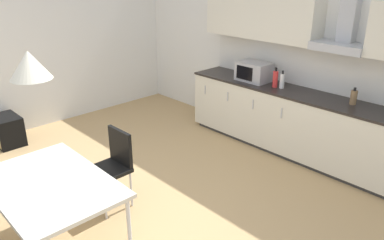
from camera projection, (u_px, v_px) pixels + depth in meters
The scene contains 14 objects.
ground_plane at pixel (142, 213), 4.08m from camera, with size 9.41×8.24×0.02m, color tan.
wall_back at pixel (295, 51), 5.34m from camera, with size 7.52×0.10×2.75m, color white.
wall_left at pixel (12, 46), 5.69m from camera, with size 0.10×6.59×2.75m, color white.
kitchen_counter at pixel (324, 132), 4.96m from camera, with size 4.32×0.63×0.91m.
backsplash_tile at pixel (343, 74), 4.86m from camera, with size 4.30×0.02×0.57m, color silver.
upper_wall_cabinets at pixel (344, 26), 4.52m from camera, with size 4.30×0.40×0.63m.
microwave at pixel (254, 71), 5.54m from camera, with size 0.48×0.35×0.28m.
bottle_brown at pixel (354, 97), 4.60m from camera, with size 0.08×0.08×0.21m.
bottle_white at pixel (282, 81), 5.21m from camera, with size 0.07×0.07×0.25m.
bottle_red at pixel (275, 79), 5.25m from camera, with size 0.07×0.07×0.28m.
dining_table at pixel (50, 187), 3.26m from camera, with size 1.34×0.89×0.75m.
chair_far_left at pixel (114, 161), 4.06m from camera, with size 0.41×0.41×0.87m.
guitar_amp at pixel (7, 130), 5.59m from camera, with size 0.52×0.37×0.44m.
pendant_lamp at pixel (29, 65), 2.85m from camera, with size 0.32×0.32×0.22m, color silver.
Camera 1 is at (2.84, -1.94, 2.48)m, focal length 35.00 mm.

